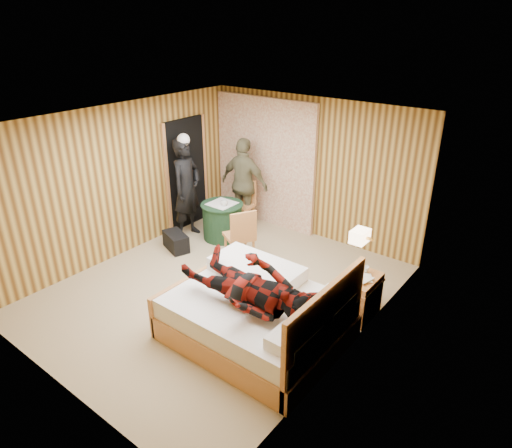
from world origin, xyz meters
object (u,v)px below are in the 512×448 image
Objects in this scene: bed at (259,315)px; woman_standing at (187,189)px; man_on_bed at (249,278)px; wall_lamp at (360,236)px; chair_near at (241,233)px; duffel_bag at (176,241)px; nightstand at (358,295)px; chair_far at (243,200)px; man_at_table at (244,184)px; round_table at (222,220)px.

woman_standing reaches higher than bed.
wall_lamp is at bearing 56.69° from man_on_bed.
wall_lamp is 0.12× the size of bed.
chair_near is 1.32m from duffel_bag.
nightstand is 0.35× the size of man_on_bed.
nightstand is 0.66× the size of chair_far.
woman_standing is 1.06× the size of man_at_table.
bed reaches higher than chair_near.
chair_near is at bearing 34.07° from duffel_bag.
bed is at bearing -1.04° from duffel_bag.
man_at_table reaches higher than chair_near.
chair_near is 0.56× the size of man_at_table.
man_on_bed is (2.29, -2.08, 0.66)m from round_table.
wall_lamp is 0.42× the size of nightstand.
nightstand is 3.65m from woman_standing.
round_table is at bearing 167.85° from nightstand.
man_at_table is (0.57, 0.93, -0.05)m from woman_standing.
wall_lamp is at bearing 149.99° from man_at_table.
woman_standing reaches higher than wall_lamp.
man_at_table reaches higher than round_table.
woman_standing is at bearing -128.56° from chair_far.
chair_near reaches higher than round_table.
round_table is 0.93m from duffel_bag.
woman_standing is (-3.58, 0.35, 0.60)m from nightstand.
round_table is at bearing 86.63° from man_at_table.
wall_lamp is 3.70m from woman_standing.
round_table is at bearing -96.08° from chair_far.
chair_far reaches higher than round_table.
bed reaches higher than nightstand.
chair_near is 0.54× the size of man_on_bed.
man_at_table is at bearing 90.00° from round_table.
man_on_bed reaches higher than chair_far.
woman_standing is at bearing 55.32° from man_at_table.
man_on_bed reaches higher than wall_lamp.
bed is 0.71m from man_on_bed.
round_table is 0.82m from man_at_table.
chair_near is 2.12m from man_on_bed.
duffel_bag is 3.01m from man_on_bed.
chair_near is at bearing 170.72° from wall_lamp.
duffel_bag is (-2.59, 1.00, -0.18)m from bed.
woman_standing is at bearing -152.45° from round_table.
chair_near is (0.89, -0.55, 0.22)m from round_table.
bed is 1.21× the size of man_at_table.
nightstand is (0.76, 1.20, -0.02)m from bed.
wall_lamp is at bearing -33.22° from chair_far.
round_table is at bearing -71.54° from woman_standing.
duffel_bag is (-1.22, -0.30, -0.41)m from chair_near.
woman_standing is 1.09m from man_at_table.
wall_lamp is 2.32m from chair_near.
woman_standing is (-1.46, 0.25, 0.35)m from chair_near.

